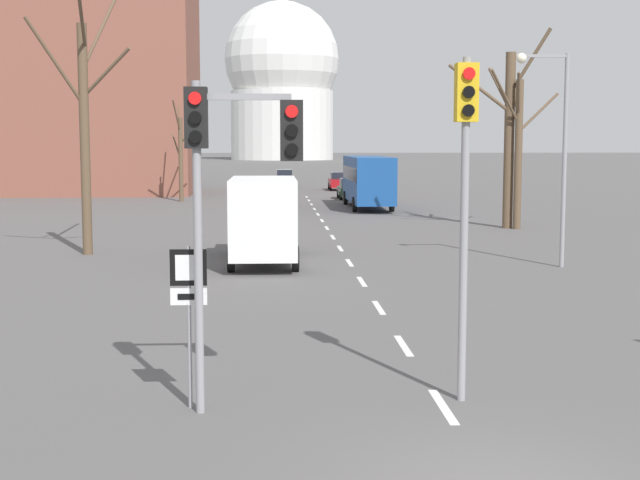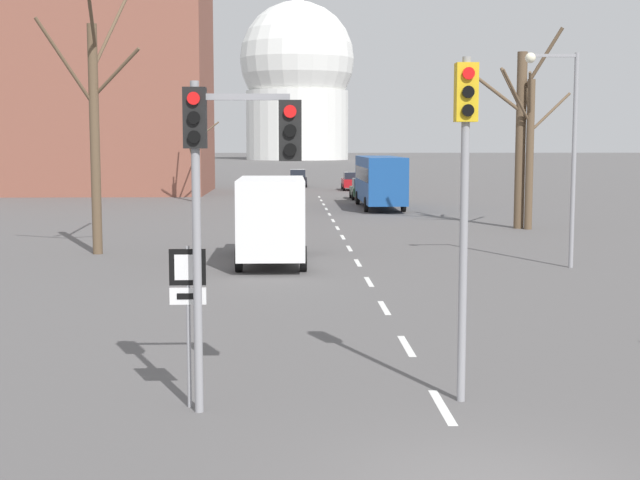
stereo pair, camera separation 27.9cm
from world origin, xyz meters
TOP-DOWN VIEW (x-y plane):
  - lane_stripe_0 at (0.00, 3.61)m, footprint 0.16×2.00m
  - lane_stripe_1 at (0.00, 8.11)m, footprint 0.16×2.00m
  - lane_stripe_2 at (0.00, 12.61)m, footprint 0.16×2.00m
  - lane_stripe_3 at (0.00, 17.11)m, footprint 0.16×2.00m
  - lane_stripe_4 at (0.00, 21.61)m, footprint 0.16×2.00m
  - lane_stripe_5 at (0.00, 26.11)m, footprint 0.16×2.00m
  - lane_stripe_6 at (0.00, 30.61)m, footprint 0.16×2.00m
  - lane_stripe_7 at (0.00, 35.11)m, footprint 0.16×2.00m
  - lane_stripe_8 at (0.00, 39.61)m, footprint 0.16×2.00m
  - lane_stripe_9 at (0.00, 44.11)m, footprint 0.16×2.00m
  - lane_stripe_10 at (0.00, 48.61)m, footprint 0.16×2.00m
  - lane_stripe_11 at (0.00, 53.11)m, footprint 0.16×2.00m
  - lane_stripe_12 at (0.00, 57.61)m, footprint 0.16×2.00m
  - lane_stripe_13 at (0.00, 62.11)m, footprint 0.16×2.00m
  - traffic_signal_near_left at (-3.51, 3.49)m, footprint 1.86×0.34m
  - traffic_signal_centre_tall at (0.38, 3.96)m, footprint 0.36×0.34m
  - route_sign_post at (-4.21, 3.76)m, footprint 0.60×0.08m
  - street_lamp_right at (7.08, 20.09)m, footprint 1.88×0.36m
  - sedan_near_left at (3.23, 58.99)m, footprint 1.71×4.24m
  - sedan_near_right at (-1.57, 79.09)m, footprint 1.84×4.53m
  - sedan_mid_centre at (3.43, 72.50)m, footprint 1.85×4.11m
  - city_bus at (3.65, 49.20)m, footprint 2.66×10.80m
  - delivery_truck at (-3.14, 21.72)m, footprint 2.44×7.20m
  - bare_tree_left_near at (-10.09, 24.64)m, footprint 3.85×5.68m
  - bare_tree_right_near at (9.31, 34.73)m, footprint 4.71×3.97m
  - bare_tree_left_far at (-9.65, 56.94)m, footprint 2.80×3.55m
  - bare_tree_right_far at (9.71, 34.14)m, footprint 4.16×3.13m
  - capitol_dome at (0.00, 229.75)m, footprint 30.39×30.39m
  - apartment_block_left at (-18.63, 69.07)m, footprint 18.00×14.00m

SIDE VIEW (x-z plane):
  - lane_stripe_0 at x=0.00m, z-range 0.00..0.01m
  - lane_stripe_1 at x=0.00m, z-range 0.00..0.01m
  - lane_stripe_2 at x=0.00m, z-range 0.00..0.01m
  - lane_stripe_3 at x=0.00m, z-range 0.00..0.01m
  - lane_stripe_4 at x=0.00m, z-range 0.00..0.01m
  - lane_stripe_5 at x=0.00m, z-range 0.00..0.01m
  - lane_stripe_6 at x=0.00m, z-range 0.00..0.01m
  - lane_stripe_7 at x=0.00m, z-range 0.00..0.01m
  - lane_stripe_8 at x=0.00m, z-range 0.00..0.01m
  - lane_stripe_9 at x=0.00m, z-range 0.00..0.01m
  - lane_stripe_10 at x=0.00m, z-range 0.00..0.01m
  - lane_stripe_11 at x=0.00m, z-range 0.00..0.01m
  - lane_stripe_12 at x=0.00m, z-range 0.00..0.01m
  - lane_stripe_13 at x=0.00m, z-range 0.00..0.01m
  - sedan_near_left at x=3.23m, z-range 0.00..1.64m
  - sedan_mid_centre at x=3.43m, z-range 0.00..1.69m
  - sedan_near_right at x=-1.57m, z-range -0.01..1.76m
  - delivery_truck at x=-3.14m, z-range 0.13..3.27m
  - route_sign_post at x=-4.21m, z-range 0.50..3.21m
  - city_bus at x=3.65m, z-range 0.31..3.79m
  - bare_tree_left_far at x=-9.65m, z-range -0.16..7.41m
  - traffic_signal_centre_tall at x=0.38m, z-range 1.11..6.89m
  - traffic_signal_near_left at x=-3.51m, z-range 1.38..6.73m
  - bare_tree_right_far at x=9.71m, z-range 0.20..8.22m
  - street_lamp_right at x=7.08m, z-range 0.89..8.36m
  - bare_tree_right_near at x=9.31m, z-range -0.15..9.99m
  - bare_tree_left_near at x=-10.09m, z-range -0.49..10.75m
  - apartment_block_left at x=-18.63m, z-range 0.00..25.93m
  - capitol_dome at x=0.00m, z-range -0.55..42.38m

